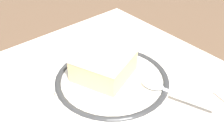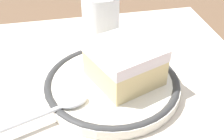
{
  "view_description": "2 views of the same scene",
  "coord_description": "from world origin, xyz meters",
  "px_view_note": "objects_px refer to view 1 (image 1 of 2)",
  "views": [
    {
      "loc": [
        -0.23,
        -0.3,
        0.32
      ],
      "look_at": [
        0.02,
        -0.02,
        0.04
      ],
      "focal_mm": 44.93,
      "sensor_mm": 36.0,
      "label": 1
    },
    {
      "loc": [
        0.35,
        -0.09,
        0.29
      ],
      "look_at": [
        0.02,
        -0.02,
        0.04
      ],
      "focal_mm": 48.22,
      "sensor_mm": 36.0,
      "label": 2
    }
  ],
  "objects_px": {
    "cup": "(22,109)",
    "spoon": "(163,89)",
    "plate": "(112,82)",
    "cake_slice": "(105,63)"
  },
  "relations": [
    {
      "from": "cup",
      "to": "plate",
      "type": "bearing_deg",
      "value": -4.35
    },
    {
      "from": "plate",
      "to": "cup",
      "type": "relative_size",
      "value": 2.38
    },
    {
      "from": "cup",
      "to": "spoon",
      "type": "bearing_deg",
      "value": -23.75
    },
    {
      "from": "plate",
      "to": "cake_slice",
      "type": "distance_m",
      "value": 0.04
    },
    {
      "from": "plate",
      "to": "spoon",
      "type": "relative_size",
      "value": 1.6
    },
    {
      "from": "plate",
      "to": "cup",
      "type": "distance_m",
      "value": 0.16
    },
    {
      "from": "spoon",
      "to": "cup",
      "type": "distance_m",
      "value": 0.22
    },
    {
      "from": "plate",
      "to": "cake_slice",
      "type": "relative_size",
      "value": 1.7
    },
    {
      "from": "plate",
      "to": "spoon",
      "type": "bearing_deg",
      "value": -60.15
    },
    {
      "from": "plate",
      "to": "spoon",
      "type": "xyz_separation_m",
      "value": [
        0.04,
        -0.08,
        0.01
      ]
    }
  ]
}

